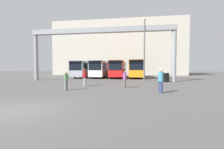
# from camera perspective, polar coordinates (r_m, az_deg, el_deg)

# --- Properties ---
(ground_plane) EXTENTS (200.00, 200.00, 0.00)m
(ground_plane) POSITION_cam_1_polar(r_m,az_deg,el_deg) (7.55, -32.47, -11.60)
(ground_plane) COLOR #514F4C
(building_backdrop) EXTENTS (38.11, 12.00, 15.68)m
(building_backdrop) POSITION_cam_1_polar(r_m,az_deg,el_deg) (48.00, 2.48, 9.43)
(building_backdrop) COLOR #B7B2A3
(building_backdrop) RESTS_ON ground
(overhead_gantry) EXTENTS (21.09, 0.80, 7.69)m
(overhead_gantry) POSITION_cam_1_polar(r_m,az_deg,el_deg) (22.43, -4.42, 13.56)
(overhead_gantry) COLOR gray
(overhead_gantry) RESTS_ON ground
(bus_slot_0) EXTENTS (2.46, 11.03, 3.17)m
(bus_slot_0) POSITION_cam_1_polar(r_m,az_deg,el_deg) (31.97, -10.06, 2.25)
(bus_slot_0) COLOR #999EA5
(bus_slot_0) RESTS_ON ground
(bus_slot_1) EXTENTS (2.51, 10.99, 3.23)m
(bus_slot_1) POSITION_cam_1_polar(r_m,az_deg,el_deg) (31.03, -3.94, 2.34)
(bus_slot_1) COLOR silver
(bus_slot_1) RESTS_ON ground
(bus_slot_2) EXTENTS (2.46, 10.21, 3.22)m
(bus_slot_2) POSITION_cam_1_polar(r_m,az_deg,el_deg) (30.10, 2.42, 2.33)
(bus_slot_2) COLOR red
(bus_slot_2) RESTS_ON ground
(bus_slot_3) EXTENTS (2.54, 12.32, 3.31)m
(bus_slot_3) POSITION_cam_1_polar(r_m,az_deg,el_deg) (31.00, 9.06, 2.40)
(bus_slot_3) COLOR orange
(bus_slot_3) RESTS_ON ground
(pedestrian_mid_left) EXTENTS (0.37, 0.37, 1.80)m
(pedestrian_mid_left) POSITION_cam_1_polar(r_m,az_deg,el_deg) (15.42, -10.41, -0.85)
(pedestrian_mid_left) COLOR gray
(pedestrian_mid_left) RESTS_ON ground
(pedestrian_near_right) EXTENTS (0.33, 0.33, 1.57)m
(pedestrian_near_right) POSITION_cam_1_polar(r_m,az_deg,el_deg) (12.74, -17.12, -2.08)
(pedestrian_near_right) COLOR gray
(pedestrian_near_right) RESTS_ON ground
(pedestrian_near_left) EXTENTS (0.37, 0.37, 1.78)m
(pedestrian_near_left) POSITION_cam_1_polar(r_m,az_deg,el_deg) (11.34, 18.07, -2.04)
(pedestrian_near_left) COLOR navy
(pedestrian_near_left) RESTS_ON ground
(pedestrian_far_center) EXTENTS (0.34, 0.34, 1.61)m
(pedestrian_far_center) POSITION_cam_1_polar(r_m,az_deg,el_deg) (13.84, 4.84, -1.57)
(pedestrian_far_center) COLOR brown
(pedestrian_far_center) RESTS_ON ground
(tire_stack) EXTENTS (1.04, 1.04, 1.20)m
(tire_stack) POSITION_cam_1_polar(r_m,az_deg,el_deg) (21.58, 19.65, -1.04)
(tire_stack) COLOR black
(tire_stack) RESTS_ON ground
(lamp_post) EXTENTS (0.36, 0.36, 8.79)m
(lamp_post) POSITION_cam_1_polar(r_m,az_deg,el_deg) (21.32, 12.23, 10.21)
(lamp_post) COLOR #595B60
(lamp_post) RESTS_ON ground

